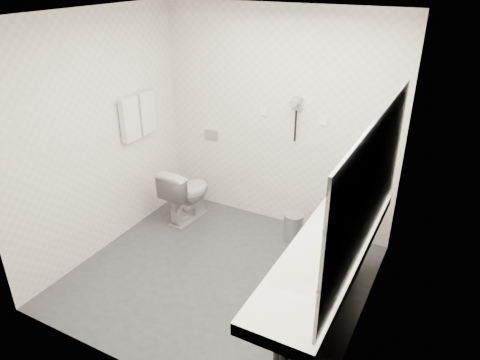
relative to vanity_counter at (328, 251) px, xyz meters
The scene contains 30 objects.
floor 1.39m from the vanity_counter, 169.92° to the left, with size 2.80×2.80×0.00m, color #2D2E33.
ceiling 2.05m from the vanity_counter, 169.92° to the left, with size 2.80×2.80×0.00m, color white.
wall_back 1.93m from the vanity_counter, 126.87° to the left, with size 2.80×2.80×0.00m, color silver.
wall_front 1.64m from the vanity_counter, 135.64° to the right, with size 2.80×2.80×0.00m, color silver.
wall_left 2.57m from the vanity_counter, behind, with size 2.60×2.60×0.00m, color silver.
wall_right 0.56m from the vanity_counter, 36.03° to the left, with size 2.60×2.60×0.00m, color silver.
vanity_counter is the anchor object (origin of this frame).
vanity_panel 0.43m from the vanity_counter, ahead, with size 0.03×2.15×0.75m, color #9B9592.
vanity_post_far 1.12m from the vanity_counter, 86.97° to the left, with size 0.06×0.06×0.75m, color silver.
mirror 0.70m from the vanity_counter, ahead, with size 0.02×2.20×1.05m, color #B2BCC6.
basin_near 0.65m from the vanity_counter, 90.00° to the right, with size 0.40×0.31×0.05m, color white.
basin_far 0.65m from the vanity_counter, 90.00° to the left, with size 0.40×0.31×0.05m, color white.
faucet_near 0.69m from the vanity_counter, 73.30° to the right, with size 0.04×0.04×0.15m, color silver.
faucet_far 0.69m from the vanity_counter, 73.30° to the left, with size 0.04×0.04×0.15m, color silver.
soap_bottle_a 0.18m from the vanity_counter, 60.95° to the left, with size 0.04×0.04×0.10m, color silver.
soap_bottle_b 0.17m from the vanity_counter, 116.16° to the left, with size 0.07×0.07×0.09m, color silver.
soap_bottle_c 0.15m from the vanity_counter, 80.91° to the right, with size 0.05×0.05×0.13m, color silver.
glass_left 0.24m from the vanity_counter, 51.70° to the left, with size 0.06×0.06×0.11m, color silver.
toilet 2.33m from the vanity_counter, 153.91° to the left, with size 0.38×0.68×0.69m, color white.
flush_plate 2.48m from the vanity_counter, 143.06° to the left, with size 0.18×0.02×0.12m, color #B2B5BA.
pedal_bin 1.51m from the vanity_counter, 121.88° to the left, with size 0.22×0.22×0.31m, color #B2B5BA.
bin_lid 1.45m from the vanity_counter, 121.88° to the left, with size 0.22×0.22×0.01m, color #B2B5BA.
towel_rail 2.69m from the vanity_counter, 163.14° to the left, with size 0.02×0.02×0.62m, color silver.
towel_near 2.59m from the vanity_counter, 166.10° to the left, with size 0.07×0.24×0.48m, color silver.
towel_far 2.67m from the vanity_counter, 160.15° to the left, with size 0.07×0.24×0.48m, color silver.
dryer_cradle 1.85m from the vanity_counter, 120.76° to the left, with size 0.10×0.04×0.14m, color gray.
dryer_barrel 1.81m from the vanity_counter, 122.01° to the left, with size 0.08×0.08×0.14m, color gray.
dryer_cord 1.76m from the vanity_counter, 121.02° to the left, with size 0.02×0.02×0.35m, color black.
switch_plate_a 2.04m from the vanity_counter, 130.59° to the left, with size 0.09×0.02×0.09m, color white.
switch_plate_b 1.69m from the vanity_counter, 111.13° to the left, with size 0.09×0.02×0.09m, color white.
Camera 1 is at (1.88, -3.12, 2.86)m, focal length 33.42 mm.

